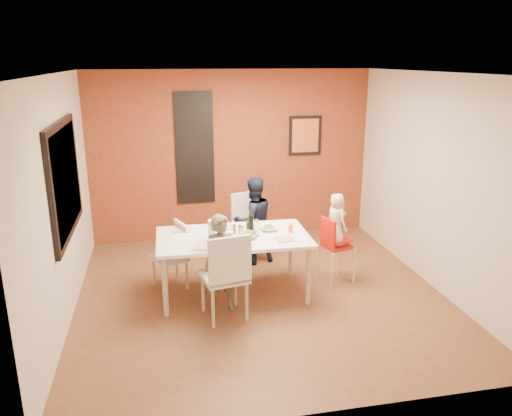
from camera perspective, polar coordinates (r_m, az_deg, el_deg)
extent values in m
plane|color=brown|center=(6.39, 0.54, -9.82)|extent=(4.50, 4.50, 0.00)
cube|color=white|center=(5.71, 0.61, 15.16)|extent=(4.50, 4.50, 0.02)
cube|color=beige|center=(8.07, -2.74, 5.97)|extent=(4.50, 0.02, 2.70)
cube|color=beige|center=(3.85, 7.54, -6.48)|extent=(4.50, 0.02, 2.70)
cube|color=beige|center=(5.89, -21.39, 0.72)|extent=(0.02, 4.50, 2.70)
cube|color=beige|center=(6.73, 19.69, 2.81)|extent=(0.02, 4.50, 2.70)
cube|color=maroon|center=(8.05, -2.72, 5.94)|extent=(4.50, 0.02, 2.70)
cube|color=black|center=(6.03, -21.01, 3.08)|extent=(0.05, 1.70, 1.30)
cube|color=black|center=(6.02, -20.87, 3.09)|extent=(0.02, 1.55, 1.15)
cube|color=silver|center=(7.94, -7.03, 6.79)|extent=(0.55, 0.03, 1.70)
cube|color=black|center=(7.94, -7.03, 6.78)|extent=(0.60, 0.03, 1.76)
cube|color=black|center=(8.24, 5.63, 8.25)|extent=(0.54, 0.03, 0.64)
cube|color=orange|center=(8.23, 5.66, 8.24)|extent=(0.44, 0.01, 0.54)
cube|color=white|center=(6.13, -2.63, -3.37)|extent=(1.88, 1.07, 0.04)
cylinder|color=#C3AB91|center=(5.83, -10.35, -8.84)|extent=(0.06, 0.06, 0.73)
cylinder|color=#C3AB91|center=(6.63, -10.39, -5.63)|extent=(0.06, 0.06, 0.73)
cylinder|color=#C3AB91|center=(6.04, 6.01, -7.70)|extent=(0.06, 0.06, 0.73)
cylinder|color=#C3AB91|center=(6.81, 4.01, -4.75)|extent=(0.06, 0.06, 0.73)
cube|color=silver|center=(5.70, -3.67, -7.82)|extent=(0.56, 0.56, 0.05)
cube|color=silver|center=(5.39, -3.00, -6.08)|extent=(0.48, 0.13, 0.55)
cylinder|color=tan|center=(6.03, -2.42, -9.03)|extent=(0.04, 0.04, 0.47)
cylinder|color=tan|center=(5.70, -1.08, -10.64)|extent=(0.04, 0.04, 0.47)
cylinder|color=tan|center=(5.93, -6.07, -9.61)|extent=(0.04, 0.04, 0.47)
cylinder|color=tan|center=(5.59, -4.94, -11.30)|extent=(0.04, 0.04, 0.47)
cube|color=white|center=(7.34, -0.55, -2.37)|extent=(0.56, 0.56, 0.05)
cube|color=white|center=(7.43, -1.30, -0.08)|extent=(0.44, 0.18, 0.51)
cylinder|color=tan|center=(7.19, -1.12, -4.80)|extent=(0.04, 0.04, 0.44)
cylinder|color=tan|center=(7.49, -2.44, -3.90)|extent=(0.04, 0.04, 0.44)
cylinder|color=tan|center=(7.35, 1.39, -4.29)|extent=(0.04, 0.04, 0.44)
cylinder|color=tan|center=(7.65, 0.00, -3.43)|extent=(0.04, 0.04, 0.44)
cube|color=silver|center=(6.51, -9.88, -5.65)|extent=(0.51, 0.51, 0.04)
cube|color=silver|center=(6.49, -8.51, -3.53)|extent=(0.17, 0.38, 0.45)
cylinder|color=tan|center=(6.68, -11.60, -7.11)|extent=(0.03, 0.03, 0.39)
cylinder|color=tan|center=(6.79, -9.04, -6.58)|extent=(0.03, 0.03, 0.39)
cylinder|color=tan|center=(6.41, -10.58, -8.14)|extent=(0.03, 0.03, 0.39)
cylinder|color=tan|center=(6.51, -7.92, -7.57)|extent=(0.03, 0.03, 0.39)
cube|color=red|center=(6.64, 9.19, -4.26)|extent=(0.38, 0.38, 0.05)
cube|color=red|center=(6.48, 8.22, -2.78)|extent=(0.11, 0.31, 0.37)
cube|color=red|center=(6.61, 9.22, -3.55)|extent=(0.38, 0.38, 0.02)
cylinder|color=beige|center=(6.70, 11.17, -6.57)|extent=(0.03, 0.03, 0.48)
cylinder|color=beige|center=(6.51, 8.71, -7.17)|extent=(0.03, 0.03, 0.48)
cylinder|color=beige|center=(6.96, 9.43, -5.59)|extent=(0.03, 0.03, 0.48)
cylinder|color=beige|center=(6.77, 7.02, -6.12)|extent=(0.03, 0.03, 0.48)
imported|color=brown|center=(5.80, -3.91, -6.35)|extent=(0.46, 0.33, 1.17)
imported|color=black|center=(7.13, -0.31, -1.43)|extent=(0.72, 0.63, 1.27)
imported|color=white|center=(6.51, 9.17, -1.27)|extent=(0.30, 0.38, 0.68)
cube|color=white|center=(5.77, -6.20, -4.46)|extent=(0.28, 0.28, 0.01)
cube|color=silver|center=(6.41, -3.25, -2.20)|extent=(0.23, 0.23, 0.01)
cube|color=silver|center=(6.00, 3.31, -3.57)|extent=(0.23, 0.23, 0.01)
cube|color=white|center=(6.38, -8.42, -2.46)|extent=(0.26, 0.26, 0.01)
imported|color=white|center=(6.05, -0.94, -3.13)|extent=(0.30, 0.30, 0.06)
imported|color=white|center=(6.30, 1.46, -2.31)|extent=(0.24, 0.24, 0.06)
cylinder|color=black|center=(6.14, -0.54, -1.87)|extent=(0.07, 0.07, 0.25)
cylinder|color=white|center=(5.87, -1.67, -3.05)|extent=(0.07, 0.07, 0.19)
cylinder|color=silver|center=(6.10, 0.00, -2.24)|extent=(0.07, 0.07, 0.20)
cylinder|color=white|center=(5.95, -4.98, -2.55)|extent=(0.11, 0.11, 0.25)
cylinder|color=red|center=(6.07, -1.90, -2.63)|extent=(0.04, 0.04, 0.15)
cylinder|color=#3A7326|center=(6.19, -0.99, -2.20)|extent=(0.04, 0.04, 0.15)
cylinder|color=brown|center=(6.16, -2.49, -2.42)|extent=(0.03, 0.03, 0.13)
cylinder|color=orange|center=(6.24, 3.98, -2.33)|extent=(0.06, 0.06, 0.10)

